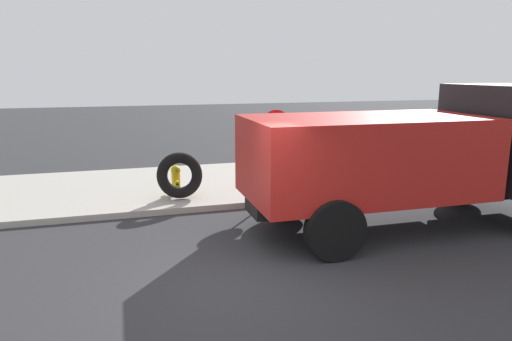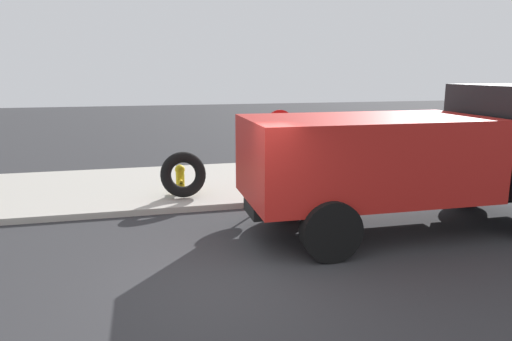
# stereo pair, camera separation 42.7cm
# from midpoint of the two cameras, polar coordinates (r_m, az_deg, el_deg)

# --- Properties ---
(ground_plane) EXTENTS (80.00, 80.00, 0.00)m
(ground_plane) POSITION_cam_midpoint_polar(r_m,az_deg,el_deg) (7.63, -3.61, -13.63)
(ground_plane) COLOR #2D2D30
(sidewalk_curb) EXTENTS (36.00, 5.00, 0.15)m
(sidewalk_curb) POSITION_cam_midpoint_polar(r_m,az_deg,el_deg) (13.68, -9.69, -1.78)
(sidewalk_curb) COLOR #ADA89E
(sidewalk_curb) RESTS_ON ground
(fire_hydrant) EXTENTS (0.26, 0.58, 0.76)m
(fire_hydrant) POSITION_cam_midpoint_polar(r_m,az_deg,el_deg) (12.39, -10.66, -1.00)
(fire_hydrant) COLOR yellow
(fire_hydrant) RESTS_ON sidewalk_curb
(loose_tire) EXTENTS (1.18, 0.58, 1.18)m
(loose_tire) POSITION_cam_midpoint_polar(r_m,az_deg,el_deg) (11.91, -10.25, -0.58)
(loose_tire) COLOR black
(loose_tire) RESTS_ON sidewalk_curb
(stop_sign) EXTENTS (0.76, 0.08, 2.18)m
(stop_sign) POSITION_cam_midpoint_polar(r_m,az_deg,el_deg) (12.05, 1.37, 4.22)
(stop_sign) COLOR gray
(stop_sign) RESTS_ON sidewalk_curb
(dump_truck_red) EXTENTS (7.02, 2.84, 3.00)m
(dump_truck_red) POSITION_cam_midpoint_polar(r_m,az_deg,el_deg) (10.41, 18.11, 2.09)
(dump_truck_red) COLOR red
(dump_truck_red) RESTS_ON ground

